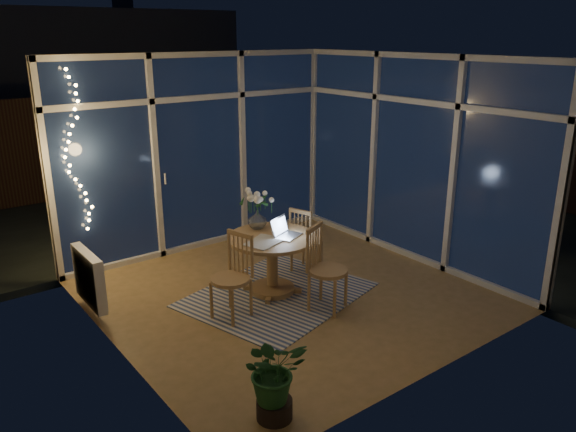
% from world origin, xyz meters
% --- Properties ---
extents(floor, '(4.00, 4.00, 0.00)m').
position_xyz_m(floor, '(0.00, 0.00, 0.00)').
color(floor, olive).
rests_on(floor, ground).
extents(ceiling, '(4.00, 4.00, 0.00)m').
position_xyz_m(ceiling, '(0.00, 0.00, 2.60)').
color(ceiling, white).
rests_on(ceiling, wall_back).
extents(wall_back, '(4.00, 0.04, 2.60)m').
position_xyz_m(wall_back, '(0.00, 2.00, 1.30)').
color(wall_back, beige).
rests_on(wall_back, floor).
extents(wall_front, '(4.00, 0.04, 2.60)m').
position_xyz_m(wall_front, '(0.00, -2.00, 1.30)').
color(wall_front, beige).
rests_on(wall_front, floor).
extents(wall_left, '(0.04, 4.00, 2.60)m').
position_xyz_m(wall_left, '(-2.00, 0.00, 1.30)').
color(wall_left, beige).
rests_on(wall_left, floor).
extents(wall_right, '(0.04, 4.00, 2.60)m').
position_xyz_m(wall_right, '(2.00, 0.00, 1.30)').
color(wall_right, beige).
rests_on(wall_right, floor).
extents(window_wall_back, '(4.00, 0.10, 2.60)m').
position_xyz_m(window_wall_back, '(0.00, 1.96, 1.30)').
color(window_wall_back, silver).
rests_on(window_wall_back, floor).
extents(window_wall_right, '(0.10, 4.00, 2.60)m').
position_xyz_m(window_wall_right, '(1.96, 0.00, 1.30)').
color(window_wall_right, silver).
rests_on(window_wall_right, floor).
extents(radiator, '(0.10, 0.70, 0.58)m').
position_xyz_m(radiator, '(-1.94, 0.90, 0.40)').
color(radiator, silver).
rests_on(radiator, wall_left).
extents(fairy_lights, '(0.24, 0.10, 1.85)m').
position_xyz_m(fairy_lights, '(-1.65, 1.88, 1.52)').
color(fairy_lights, '#FFC366').
rests_on(fairy_lights, window_wall_back).
extents(garden_patio, '(12.00, 6.00, 0.10)m').
position_xyz_m(garden_patio, '(0.50, 5.00, -0.06)').
color(garden_patio, black).
rests_on(garden_patio, ground).
extents(garden_fence, '(11.00, 0.08, 1.80)m').
position_xyz_m(garden_fence, '(0.00, 5.50, 0.90)').
color(garden_fence, '#321812').
rests_on(garden_fence, ground).
extents(neighbour_roof, '(7.00, 3.00, 2.20)m').
position_xyz_m(neighbour_roof, '(0.30, 8.50, 2.20)').
color(neighbour_roof, '#30343A').
rests_on(neighbour_roof, ground).
extents(garden_shrubs, '(0.90, 0.90, 0.90)m').
position_xyz_m(garden_shrubs, '(-0.80, 3.40, 0.45)').
color(garden_shrubs, black).
rests_on(garden_shrubs, ground).
extents(rug, '(2.26, 1.99, 0.01)m').
position_xyz_m(rug, '(-0.13, 0.05, 0.01)').
color(rug, beige).
rests_on(rug, floor).
extents(dining_table, '(1.22, 1.22, 0.68)m').
position_xyz_m(dining_table, '(-0.13, 0.15, 0.34)').
color(dining_table, '#B07E4F').
rests_on(dining_table, floor).
extents(chair_left, '(0.53, 0.53, 0.91)m').
position_xyz_m(chair_left, '(-0.82, -0.08, 0.46)').
color(chair_left, '#B07E4F').
rests_on(chair_left, floor).
extents(chair_right, '(0.50, 0.50, 0.85)m').
position_xyz_m(chair_right, '(0.56, 0.38, 0.43)').
color(chair_right, '#B07E4F').
rests_on(chair_right, floor).
extents(chair_front, '(0.57, 0.57, 0.94)m').
position_xyz_m(chair_front, '(0.10, -0.54, 0.47)').
color(chair_front, '#B07E4F').
rests_on(chair_front, floor).
extents(laptop, '(0.39, 0.37, 0.23)m').
position_xyz_m(laptop, '(0.01, 0.04, 0.79)').
color(laptop, silver).
rests_on(laptop, dining_table).
extents(flower_vase, '(0.25, 0.25, 0.21)m').
position_xyz_m(flower_vase, '(-0.11, 0.46, 0.78)').
color(flower_vase, silver).
rests_on(flower_vase, dining_table).
extents(bowl, '(0.19, 0.19, 0.04)m').
position_xyz_m(bowl, '(0.16, 0.37, 0.70)').
color(bowl, silver).
rests_on(bowl, dining_table).
extents(newspapers, '(0.48, 0.43, 0.01)m').
position_xyz_m(newspapers, '(-0.29, 0.06, 0.68)').
color(newspapers, silver).
rests_on(newspapers, dining_table).
extents(phone, '(0.10, 0.05, 0.01)m').
position_xyz_m(phone, '(-0.10, 0.02, 0.68)').
color(phone, black).
rests_on(phone, dining_table).
extents(potted_plant, '(0.65, 0.61, 0.76)m').
position_xyz_m(potted_plant, '(-1.41, -1.65, 0.38)').
color(potted_plant, '#1B4D20').
rests_on(potted_plant, floor).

